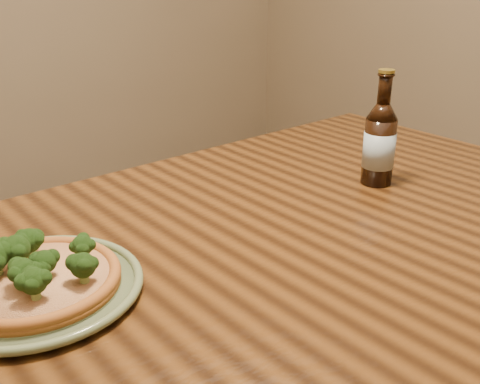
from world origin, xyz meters
TOP-DOWN VIEW (x-y plane):
  - table at (0.00, 0.10)m, footprint 1.60×0.90m
  - plate at (-0.36, 0.17)m, footprint 0.31×0.31m
  - pizza at (-0.36, 0.17)m, footprint 0.25×0.25m
  - beer_bottle at (0.38, 0.12)m, footprint 0.07×0.07m

SIDE VIEW (x-z plane):
  - table at x=0.00m, z-range 0.28..1.03m
  - plate at x=-0.36m, z-range 0.75..0.77m
  - pizza at x=-0.36m, z-range 0.74..0.81m
  - beer_bottle at x=0.38m, z-range 0.72..0.96m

